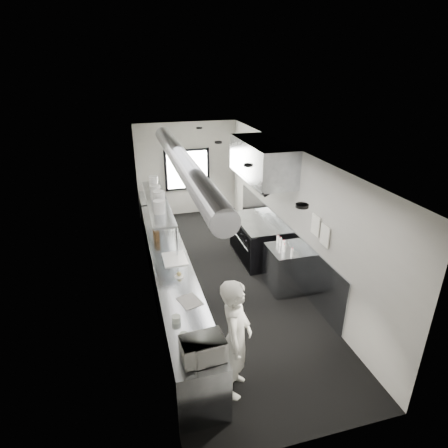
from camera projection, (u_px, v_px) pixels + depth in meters
floor at (222, 278)px, 8.17m from camera, size 3.00×8.00×0.01m
ceiling at (221, 151)px, 7.05m from camera, size 3.00×8.00×0.01m
wall_back at (187, 169)px, 11.14m from camera, size 3.00×0.02×2.80m
wall_front at (316, 355)px, 4.07m from camera, size 3.00×0.02×2.80m
wall_left at (148, 227)px, 7.24m from camera, size 0.02×8.00×2.80m
wall_right at (289, 212)px, 7.97m from camera, size 0.02×8.00×2.80m
wall_cladding at (280, 242)px, 8.57m from camera, size 0.03×5.50×1.10m
hvac_duct at (182, 162)px, 7.33m from camera, size 0.40×6.40×0.40m
service_window at (187, 170)px, 11.11m from camera, size 1.36×0.05×1.25m
exhaust_hood at (262, 160)px, 8.10m from camera, size 0.81×2.20×0.88m
prep_counter at (172, 279)px, 7.27m from camera, size 0.70×6.00×0.90m
pass_shelf at (158, 202)px, 8.15m from camera, size 0.45×3.00×0.68m
range at (256, 240)px, 8.85m from camera, size 0.88×1.60×0.94m
bottle_station at (284, 268)px, 7.65m from camera, size 0.65×0.80×0.90m
far_work_table at (154, 212)px, 10.54m from camera, size 0.70×1.20×0.90m
notice_sheet_a at (315, 225)px, 6.82m from camera, size 0.02×0.28×0.38m
notice_sheet_b at (325, 236)px, 6.54m from camera, size 0.02×0.28×0.38m
line_cook at (236, 338)px, 5.05m from camera, size 0.67×0.78×1.81m
microwave at (203, 349)px, 4.65m from camera, size 0.54×0.43×0.30m
deli_tub_a at (184, 336)px, 5.02m from camera, size 0.17×0.17×0.09m
deli_tub_b at (176, 319)px, 5.36m from camera, size 0.17×0.17×0.09m
newspaper at (190, 301)px, 5.83m from camera, size 0.41×0.46×0.01m
small_plate at (179, 276)px, 6.50m from camera, size 0.22×0.22×0.01m
pastry at (179, 274)px, 6.48m from camera, size 0.08×0.08×0.08m
cutting_board at (175, 259)px, 7.08m from camera, size 0.44×0.59×0.02m
knife_block at (156, 235)px, 7.82m from camera, size 0.12×0.21×0.21m
plate_stack_a at (159, 207)px, 7.40m from camera, size 0.24×0.24×0.27m
plate_stack_b at (159, 199)px, 7.78m from camera, size 0.27×0.27×0.32m
plate_stack_c at (156, 192)px, 8.18m from camera, size 0.25×0.25×0.31m
plate_stack_d at (153, 183)px, 8.76m from camera, size 0.27×0.27×0.33m
squeeze_bottle_a at (292, 253)px, 7.15m from camera, size 0.07×0.07×0.17m
squeeze_bottle_b at (284, 248)px, 7.33m from camera, size 0.06×0.06×0.16m
squeeze_bottle_c at (284, 245)px, 7.41m from camera, size 0.09×0.09×0.20m
squeeze_bottle_d at (280, 242)px, 7.58m from camera, size 0.06×0.06×0.17m
squeeze_bottle_e at (278, 239)px, 7.70m from camera, size 0.06×0.06×0.16m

